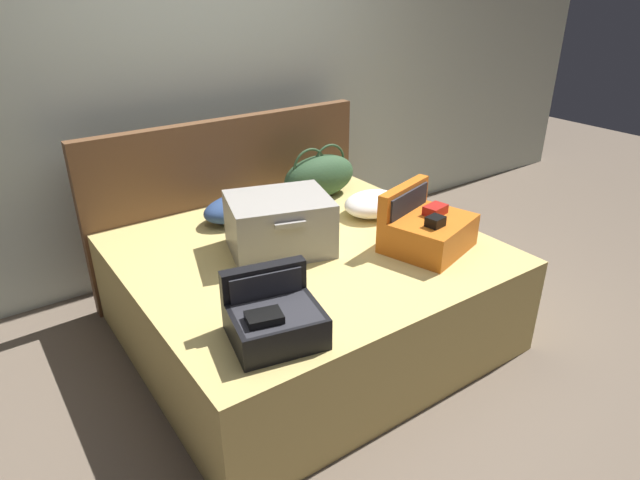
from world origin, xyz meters
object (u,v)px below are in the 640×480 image
hard_case_large (279,223)px  pillow_center_head (242,207)px  hard_case_medium (427,229)px  hard_case_small (274,318)px  bed (307,292)px  duffel_bag (320,176)px  pillow_near_headboard (373,204)px

hard_case_large → pillow_center_head: (0.03, 0.49, -0.07)m
hard_case_large → hard_case_medium: bearing=-17.5°
hard_case_large → hard_case_small: (-0.44, -0.67, -0.06)m
bed → duffel_bag: duffel_bag is taller
duffel_bag → pillow_near_headboard: (0.10, -0.43, -0.08)m
duffel_bag → bed: bearing=-130.5°
hard_case_small → duffel_bag: (1.06, 1.19, 0.05)m
hard_case_small → pillow_center_head: 1.25m
hard_case_medium → bed: bearing=128.4°
hard_case_large → bed: bearing=-14.1°
duffel_bag → pillow_center_head: 0.60m
hard_case_medium → hard_case_large: bearing=129.1°
hard_case_small → duffel_bag: duffel_bag is taller
pillow_near_headboard → pillow_center_head: bearing=149.5°
bed → duffel_bag: size_ratio=3.46×
hard_case_small → pillow_center_head: size_ratio=0.83×
hard_case_small → pillow_center_head: hard_case_small is taller
bed → hard_case_large: (-0.12, 0.07, 0.43)m
hard_case_large → hard_case_small: hard_case_large is taller
hard_case_medium → hard_case_small: (-1.10, -0.23, -0.02)m
bed → pillow_near_headboard: pillow_near_headboard is taller
duffel_bag → pillow_near_headboard: 0.45m
hard_case_small → duffel_bag: bearing=60.3°
duffel_bag → pillow_center_head: duffel_bag is taller
hard_case_large → pillow_center_head: bearing=103.6°
bed → hard_case_medium: size_ratio=3.56×
hard_case_large → pillow_near_headboard: size_ratio=1.60×
hard_case_small → pillow_near_headboard: (1.16, 0.75, -0.02)m
hard_case_medium → hard_case_small: size_ratio=1.25×
bed → hard_case_small: size_ratio=4.45×
hard_case_small → hard_case_medium: bearing=23.8°
hard_case_small → pillow_center_head: (0.46, 1.16, -0.01)m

